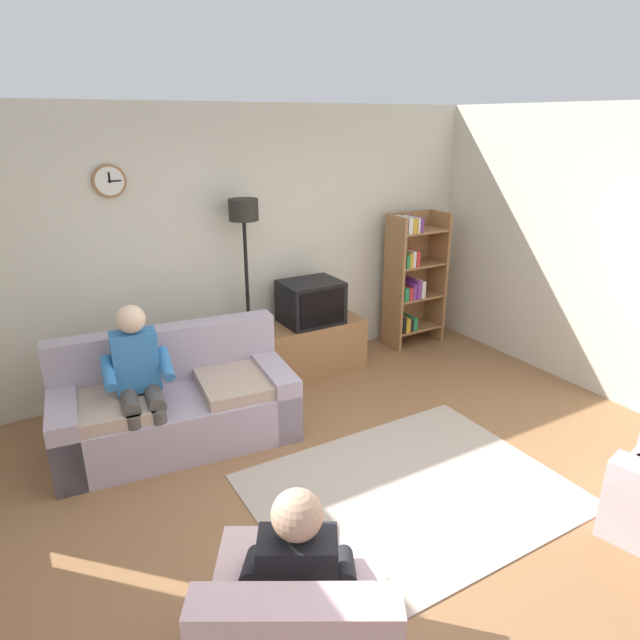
# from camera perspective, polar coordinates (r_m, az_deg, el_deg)

# --- Properties ---
(ground_plane) EXTENTS (12.00, 12.00, 0.00)m
(ground_plane) POSITION_cam_1_polar(r_m,az_deg,el_deg) (4.11, 6.85, -18.54)
(ground_plane) COLOR #8C603D
(back_wall_assembly) EXTENTS (6.20, 0.17, 2.70)m
(back_wall_assembly) POSITION_cam_1_polar(r_m,az_deg,el_deg) (5.68, -8.94, 7.61)
(back_wall_assembly) COLOR beige
(back_wall_assembly) RESTS_ON ground_plane
(couch) EXTENTS (1.99, 1.08, 0.90)m
(couch) POSITION_cam_1_polar(r_m,az_deg,el_deg) (4.79, -14.65, -8.51)
(couch) COLOR #A899A8
(couch) RESTS_ON ground_plane
(tv_stand) EXTENTS (1.10, 0.56, 0.55)m
(tv_stand) POSITION_cam_1_polar(r_m,az_deg,el_deg) (5.91, -1.03, -2.61)
(tv_stand) COLOR olive
(tv_stand) RESTS_ON ground_plane
(tv) EXTENTS (0.60, 0.49, 0.44)m
(tv) POSITION_cam_1_polar(r_m,az_deg,el_deg) (5.72, -0.95, 1.87)
(tv) COLOR black
(tv) RESTS_ON tv_stand
(bookshelf) EXTENTS (0.68, 0.36, 1.55)m
(bookshelf) POSITION_cam_1_polar(r_m,az_deg,el_deg) (6.55, 9.38, 4.24)
(bookshelf) COLOR olive
(bookshelf) RESTS_ON ground_plane
(floor_lamp) EXTENTS (0.28, 0.28, 1.85)m
(floor_lamp) POSITION_cam_1_polar(r_m,az_deg,el_deg) (5.38, -7.74, 8.06)
(floor_lamp) COLOR black
(floor_lamp) RESTS_ON ground_plane
(area_rug) EXTENTS (2.20, 1.70, 0.01)m
(area_rug) POSITION_cam_1_polar(r_m,az_deg,el_deg) (4.26, 9.32, -17.02)
(area_rug) COLOR #AD9E8E
(area_rug) RESTS_ON ground_plane
(person_on_couch) EXTENTS (0.54, 0.57, 1.24)m
(person_on_couch) POSITION_cam_1_polar(r_m,az_deg,el_deg) (4.47, -18.20, -5.50)
(person_on_couch) COLOR #3372B2
(person_on_couch) RESTS_ON ground_plane
(person_in_left_armchair) EXTENTS (0.61, 0.63, 1.12)m
(person_in_left_armchair) POSITION_cam_1_polar(r_m,az_deg,el_deg) (2.76, -2.18, -24.80)
(person_in_left_armchair) COLOR black
(person_in_left_armchair) RESTS_ON ground_plane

